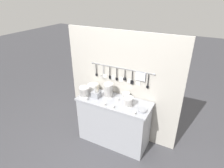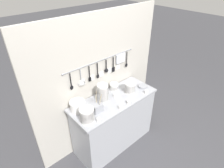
{
  "view_description": "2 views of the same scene",
  "coord_description": "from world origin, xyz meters",
  "views": [
    {
      "loc": [
        1.17,
        -2.33,
        2.46
      ],
      "look_at": [
        -0.05,
        0.02,
        1.13
      ],
      "focal_mm": 30.0,
      "sensor_mm": 36.0,
      "label": 1
    },
    {
      "loc": [
        -1.35,
        -1.47,
        2.37
      ],
      "look_at": [
        -0.06,
        -0.02,
        1.11
      ],
      "focal_mm": 30.0,
      "sensor_mm": 36.0,
      "label": 2
    }
  ],
  "objects": [
    {
      "name": "bowl_stack_wide_centre",
      "position": [
        -0.14,
        0.07,
        0.97
      ],
      "size": [
        0.14,
        0.14,
        0.25
      ],
      "color": "white",
      "rests_on": "counter"
    },
    {
      "name": "steel_mixing_bowl",
      "position": [
        0.51,
        -0.07,
        0.86
      ],
      "size": [
        0.13,
        0.13,
        0.03
      ],
      "color": "#93969E",
      "rests_on": "counter"
    },
    {
      "name": "cutlery_caddy",
      "position": [
        -0.32,
        -0.03,
        0.9
      ],
      "size": [
        0.13,
        0.13,
        0.26
      ],
      "color": "#93969E",
      "rests_on": "counter"
    },
    {
      "name": "plate_stack",
      "position": [
        -0.48,
        0.13,
        0.9
      ],
      "size": [
        0.19,
        0.19,
        0.13
      ],
      "color": "white",
      "rests_on": "counter"
    },
    {
      "name": "cup_back_right",
      "position": [
        -0.41,
        -0.19,
        0.86
      ],
      "size": [
        0.05,
        0.05,
        0.05
      ],
      "color": "white",
      "rests_on": "counter"
    },
    {
      "name": "bowl_stack_short_front",
      "position": [
        0.15,
        0.16,
        0.89
      ],
      "size": [
        0.12,
        0.12,
        0.11
      ],
      "color": "white",
      "rests_on": "counter"
    },
    {
      "name": "back_wall",
      "position": [
        0.0,
        0.28,
        0.97
      ],
      "size": [
        2.03,
        0.11,
        1.93
      ],
      "color": "#BCB7AD",
      "rests_on": "ground"
    },
    {
      "name": "ground_plane",
      "position": [
        0.0,
        0.0,
        0.0
      ],
      "size": [
        20.0,
        20.0,
        0.0
      ],
      "primitive_type": "plane",
      "color": "#424247"
    },
    {
      "name": "cup_edge_near",
      "position": [
        0.05,
        0.02,
        0.86
      ],
      "size": [
        0.05,
        0.05,
        0.05
      ],
      "color": "white",
      "rests_on": "counter"
    },
    {
      "name": "bowl_stack_nested_right",
      "position": [
        -0.51,
        -0.1,
        0.93
      ],
      "size": [
        0.17,
        0.17,
        0.18
      ],
      "color": "white",
      "rests_on": "counter"
    },
    {
      "name": "cup_mid_row",
      "position": [
        -0.07,
        -0.2,
        0.86
      ],
      "size": [
        0.05,
        0.05,
        0.05
      ],
      "color": "white",
      "rests_on": "counter"
    },
    {
      "name": "cup_beside_plates",
      "position": [
        0.08,
        -0.2,
        0.86
      ],
      "size": [
        0.05,
        0.05,
        0.05
      ],
      "color": "white",
      "rests_on": "counter"
    },
    {
      "name": "cup_by_caddy",
      "position": [
        0.43,
        -0.2,
        0.86
      ],
      "size": [
        0.05,
        0.05,
        0.05
      ],
      "color": "white",
      "rests_on": "counter"
    },
    {
      "name": "bowl_stack_back_corner",
      "position": [
        0.27,
        -0.03,
        0.92
      ],
      "size": [
        0.14,
        0.14,
        0.16
      ],
      "color": "white",
      "rests_on": "counter"
    },
    {
      "name": "counter",
      "position": [
        0.0,
        0.0,
        0.42
      ],
      "size": [
        1.23,
        0.5,
        0.84
      ],
      "color": "#9EA0A8",
      "rests_on": "ground"
    }
  ]
}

